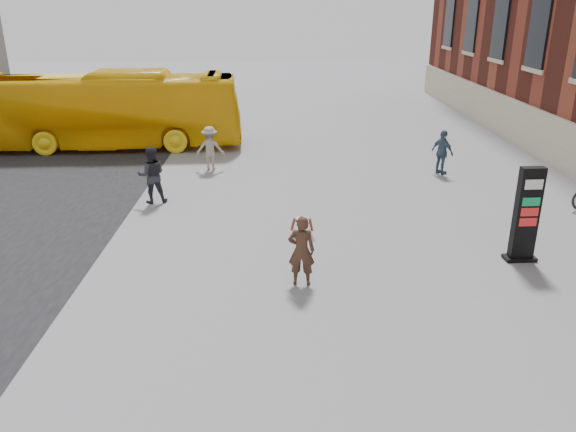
{
  "coord_description": "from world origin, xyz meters",
  "views": [
    {
      "loc": [
        -0.73,
        -10.71,
        5.64
      ],
      "look_at": [
        -0.5,
        1.03,
        1.18
      ],
      "focal_mm": 35.0,
      "sensor_mm": 36.0,
      "label": 1
    }
  ],
  "objects_px": {
    "pedestrian_c": "(442,152)",
    "bus": "(104,110)",
    "info_pylon": "(526,215)",
    "pedestrian_a": "(152,175)",
    "pedestrian_b": "(210,148)",
    "woman": "(301,250)"
  },
  "relations": [
    {
      "from": "bus",
      "to": "pedestrian_a",
      "type": "distance_m",
      "value": 7.78
    },
    {
      "from": "woman",
      "to": "pedestrian_a",
      "type": "height_order",
      "value": "pedestrian_a"
    },
    {
      "from": "woman",
      "to": "bus",
      "type": "bearing_deg",
      "value": -54.18
    },
    {
      "from": "pedestrian_a",
      "to": "pedestrian_c",
      "type": "relative_size",
      "value": 1.1
    },
    {
      "from": "info_pylon",
      "to": "pedestrian_c",
      "type": "bearing_deg",
      "value": 86.79
    },
    {
      "from": "woman",
      "to": "bus",
      "type": "xyz_separation_m",
      "value": [
        -7.57,
        12.38,
        0.75
      ]
    },
    {
      "from": "pedestrian_c",
      "to": "bus",
      "type": "bearing_deg",
      "value": 38.44
    },
    {
      "from": "info_pylon",
      "to": "pedestrian_c",
      "type": "distance_m",
      "value": 7.13
    },
    {
      "from": "pedestrian_b",
      "to": "woman",
      "type": "bearing_deg",
      "value": 107.24
    },
    {
      "from": "info_pylon",
      "to": "pedestrian_b",
      "type": "bearing_deg",
      "value": 133.48
    },
    {
      "from": "pedestrian_a",
      "to": "pedestrian_c",
      "type": "bearing_deg",
      "value": -176.25
    },
    {
      "from": "woman",
      "to": "bus",
      "type": "distance_m",
      "value": 14.52
    },
    {
      "from": "pedestrian_b",
      "to": "pedestrian_c",
      "type": "distance_m",
      "value": 8.2
    },
    {
      "from": "pedestrian_c",
      "to": "pedestrian_b",
      "type": "bearing_deg",
      "value": 51.52
    },
    {
      "from": "woman",
      "to": "pedestrian_a",
      "type": "distance_m",
      "value": 6.85
    },
    {
      "from": "info_pylon",
      "to": "pedestrian_c",
      "type": "height_order",
      "value": "info_pylon"
    },
    {
      "from": "info_pylon",
      "to": "bus",
      "type": "height_order",
      "value": "bus"
    },
    {
      "from": "bus",
      "to": "pedestrian_a",
      "type": "xyz_separation_m",
      "value": [
        3.32,
        -7.01,
        -0.7
      ]
    },
    {
      "from": "woman",
      "to": "pedestrian_b",
      "type": "distance_m",
      "value": 9.37
    },
    {
      "from": "bus",
      "to": "pedestrian_a",
      "type": "relative_size",
      "value": 6.53
    },
    {
      "from": "info_pylon",
      "to": "pedestrian_a",
      "type": "relative_size",
      "value": 1.32
    },
    {
      "from": "bus",
      "to": "info_pylon",
      "type": "bearing_deg",
      "value": -134.6
    }
  ]
}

